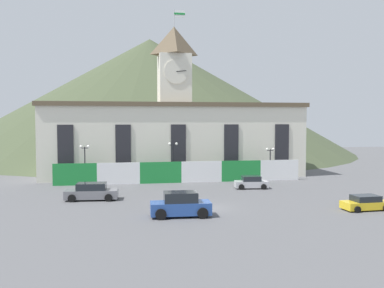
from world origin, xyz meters
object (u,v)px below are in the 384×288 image
car_silver_hatch (251,183)px  car_gray_pickup (92,192)px  street_lamp_right (85,156)px  car_blue_van (181,205)px  street_lamp_far_left (173,153)px  street_lamp_center (270,156)px  car_yellow_coupe (365,203)px

car_silver_hatch → car_gray_pickup: 18.83m
street_lamp_right → car_silver_hatch: (19.82, -7.01, -2.92)m
car_silver_hatch → car_blue_van: (-10.46, -13.24, 0.27)m
street_lamp_far_left → car_blue_van: (-1.97, -20.25, -2.82)m
street_lamp_right → street_lamp_center: street_lamp_right is taller
car_blue_van → car_yellow_coupe: size_ratio=1.21×
street_lamp_far_left → car_gray_pickup: size_ratio=0.96×
street_lamp_right → street_lamp_far_left: (11.34, 0.00, 0.17)m
street_lamp_right → street_lamp_far_left: size_ratio=0.95×
street_lamp_center → car_yellow_coupe: (1.57, -20.51, -2.60)m
car_gray_pickup → car_yellow_coupe: bearing=-16.2°
car_blue_van → street_lamp_far_left: bearing=86.8°
car_gray_pickup → car_blue_van: size_ratio=1.05×
street_lamp_far_left → street_lamp_center: bearing=0.0°
street_lamp_right → street_lamp_center: bearing=0.0°
street_lamp_center → street_lamp_right: bearing=180.0°
street_lamp_far_left → car_gray_pickup: (-9.86, -11.25, -2.97)m
street_lamp_center → car_blue_van: street_lamp_center is taller
car_silver_hatch → car_yellow_coupe: car_silver_hatch is taller
car_silver_hatch → car_gray_pickup: car_gray_pickup is taller
street_lamp_center → car_silver_hatch: (-4.94, -7.01, -2.54)m
street_lamp_far_left → car_silver_hatch: bearing=-39.6°
street_lamp_far_left → car_silver_hatch: street_lamp_far_left is taller
street_lamp_right → car_silver_hatch: 21.23m
car_yellow_coupe → car_gray_pickup: bearing=-22.7°
car_yellow_coupe → car_silver_hatch: bearing=-66.6°
street_lamp_far_left → street_lamp_center: street_lamp_far_left is taller
street_lamp_right → car_gray_pickup: bearing=-82.5°
car_gray_pickup → car_blue_van: car_blue_van is taller
street_lamp_far_left → car_gray_pickup: bearing=-131.2°
street_lamp_far_left → car_yellow_coupe: street_lamp_far_left is taller
car_gray_pickup → car_yellow_coupe: car_gray_pickup is taller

